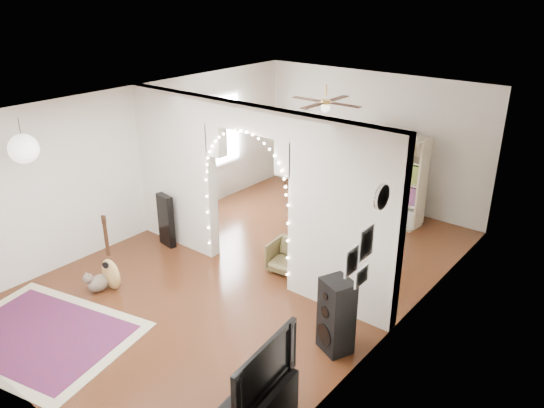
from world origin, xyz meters
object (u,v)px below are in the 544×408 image
Objects in this scene: dining_table at (330,166)px; dining_chair_right at (365,210)px; acoustic_guitar at (110,262)px; bookcase at (382,175)px; floor_speaker at (336,316)px; dining_chair_left at (288,257)px.

dining_chair_right is at bearing -35.73° from dining_table.
acoustic_guitar is 1.75× the size of dining_chair_right.
bookcase is 0.75m from dining_chair_right.
acoustic_guitar is at bearing -100.86° from dining_table.
bookcase reaches higher than acoustic_guitar.
floor_speaker is 5.23m from dining_table.
acoustic_guitar is 5.29m from bookcase.
acoustic_guitar reaches higher than dining_chair_right.
bookcase is at bearing 134.25° from floor_speaker.
acoustic_guitar is 5.27m from dining_table.
dining_chair_left is at bearing 28.17° from acoustic_guitar.
dining_chair_left is (-1.66, 1.19, -0.25)m from floor_speaker.
dining_chair_right is (1.79, 4.48, -0.18)m from acoustic_guitar.
floor_speaker is at bearing -68.24° from dining_chair_right.
bookcase is 2.91m from dining_chair_left.
dining_chair_left is 2.39m from dining_chair_right.
floor_speaker is 2.06m from dining_chair_left.
floor_speaker is 0.58× the size of bookcase.
acoustic_guitar reaches higher than floor_speaker.
bookcase is at bearing 78.84° from dining_chair_right.
floor_speaker is 3.94m from dining_chair_right.
dining_chair_left is (1.25, -3.15, -0.43)m from dining_table.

